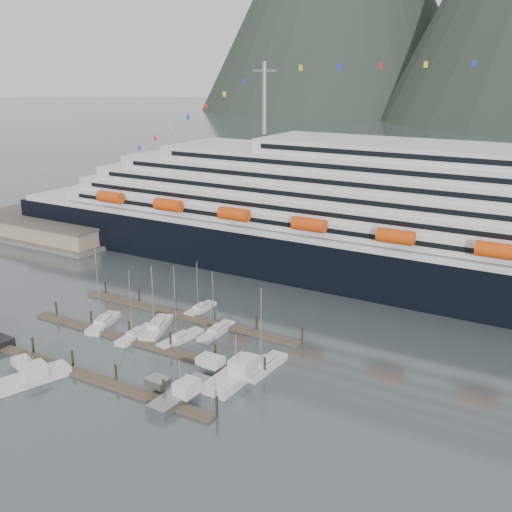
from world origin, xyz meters
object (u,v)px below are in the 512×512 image
object	(u,v)px
cruise_ship	(431,233)
trawler_b	(32,376)
warehouse	(46,229)
sailboat_a	(103,323)
trawler_e	(235,373)
sailboat_g	(216,332)
sailboat_f	(201,309)
trawler_d	(180,393)
sailboat_c	(157,329)
sailboat_d	(181,339)
sailboat_b	(136,335)
sailboat_h	(264,367)

from	to	relation	value
cruise_ship	trawler_b	world-z (taller)	cruise_ship
warehouse	sailboat_a	bearing A→B (deg)	-32.88
trawler_e	sailboat_g	bearing A→B (deg)	44.62
trawler_e	trawler_b	bearing A→B (deg)	122.46
sailboat_f	trawler_d	xyz separation A→B (m)	(16.14, -27.77, 0.47)
sailboat_c	cruise_ship	bearing A→B (deg)	-58.40
sailboat_f	trawler_d	world-z (taller)	sailboat_f
sailboat_f	sailboat_g	distance (m)	11.04
warehouse	sailboat_d	bearing A→B (deg)	-25.49
sailboat_a	trawler_b	bearing A→B (deg)	176.05
sailboat_a	trawler_b	xyz separation A→B (m)	(5.36, -20.39, 0.45)
sailboat_b	sailboat_f	bearing A→B (deg)	-14.24
sailboat_f	cruise_ship	bearing A→B (deg)	-43.67
sailboat_h	trawler_e	world-z (taller)	sailboat_h
sailboat_h	trawler_e	distance (m)	5.40
trawler_b	sailboat_c	bearing A→B (deg)	8.83
sailboat_d	sailboat_f	world-z (taller)	sailboat_d
sailboat_b	trawler_b	size ratio (longest dim) A/B	1.14
sailboat_b	sailboat_d	distance (m)	8.07
sailboat_a	sailboat_b	xyz separation A→B (m)	(8.40, -0.77, -0.04)
sailboat_f	sailboat_h	world-z (taller)	sailboat_h
sailboat_f	sailboat_d	bearing A→B (deg)	-158.67
warehouse	trawler_b	size ratio (longest dim) A/B	4.04
warehouse	sailboat_c	world-z (taller)	sailboat_c
sailboat_c	sailboat_d	xyz separation A→B (m)	(6.20, -1.17, -0.03)
sailboat_g	trawler_e	xyz separation A→B (m)	(11.47, -11.98, 0.60)
sailboat_f	sailboat_g	xyz separation A→B (m)	(8.46, -7.10, 0.01)
warehouse	sailboat_a	world-z (taller)	sailboat_a
cruise_ship	sailboat_h	size ratio (longest dim) A/B	14.71
sailboat_b	trawler_d	xyz separation A→B (m)	(19.00, -12.43, 0.46)
warehouse	sailboat_d	distance (m)	80.38
sailboat_a	sailboat_g	size ratio (longest dim) A/B	1.30
sailboat_a	trawler_e	distance (m)	31.50
sailboat_c	sailboat_g	distance (m)	10.82
sailboat_c	trawler_b	bearing A→B (deg)	148.56
warehouse	sailboat_h	distance (m)	97.03
sailboat_h	trawler_b	size ratio (longest dim) A/B	1.25
sailboat_d	sailboat_g	distance (m)	6.62
sailboat_g	trawler_e	size ratio (longest dim) A/B	0.97
sailboat_g	trawler_b	distance (m)	31.34
sailboat_d	trawler_e	distance (m)	16.54
sailboat_c	sailboat_h	distance (m)	23.83
cruise_ship	sailboat_g	world-z (taller)	cruise_ship
sailboat_b	sailboat_g	xyz separation A→B (m)	(11.31, 8.24, -0.01)
sailboat_f	trawler_b	distance (m)	35.45
warehouse	sailboat_c	size ratio (longest dim) A/B	3.55
warehouse	sailboat_f	distance (m)	71.32
sailboat_g	trawler_e	world-z (taller)	sailboat_g
sailboat_d	sailboat_f	xyz separation A→B (m)	(-4.73, 12.57, -0.02)
sailboat_a	sailboat_h	size ratio (longest dim) A/B	1.10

